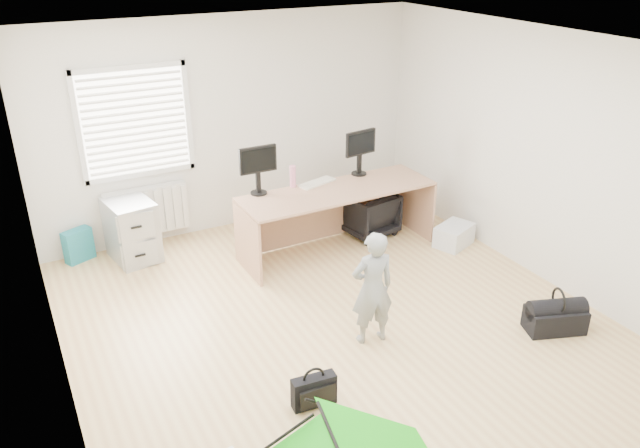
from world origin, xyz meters
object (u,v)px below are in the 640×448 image
person (372,288)px  storage_crate (454,235)px  laptop_bag (314,391)px  desk (337,221)px  office_chair (369,213)px  monitor_left (258,177)px  monitor_right (359,158)px  filing_cabinet (132,230)px  duffel_bag (555,320)px  thermos (293,176)px

person → storage_crate: (1.98, 1.21, -0.44)m
person → laptop_bag: bearing=39.4°
desk → office_chair: desk is taller
monitor_left → monitor_right: size_ratio=1.01×
monitor_left → office_chair: bearing=-3.4°
storage_crate → person: bearing=-148.6°
filing_cabinet → duffel_bag: (3.29, -3.44, -0.25)m
desk → person: person is taller
desk → duffel_bag: 2.70m
desk → filing_cabinet: (-2.24, 0.97, -0.03)m
office_chair → duffel_bag: (0.46, -2.70, -0.16)m
storage_crate → thermos: bearing=153.4°
storage_crate → duffel_bag: (-0.30, -1.92, -0.01)m
desk → monitor_right: (0.49, 0.33, 0.61)m
monitor_left → thermos: 0.45m
monitor_left → person: (0.25, -2.09, -0.44)m
thermos → office_chair: 1.21m
thermos → office_chair: bearing=-6.2°
person → desk: bearing=-101.7°
filing_cabinet → duffel_bag: 4.77m
desk → monitor_right: 0.85m
desk → laptop_bag: (-1.52, -2.32, -0.26)m
monitor_right → office_chair: (0.10, -0.10, -0.73)m
laptop_bag → duffel_bag: size_ratio=0.66×
desk → filing_cabinet: 2.44m
filing_cabinet → person: size_ratio=0.65×
person → filing_cabinet: bearing=-51.7°
monitor_left → laptop_bag: monitor_left is taller
thermos → office_chair: (1.01, -0.11, -0.65)m
thermos → person: (-0.20, -2.10, -0.36)m
monitor_left → person: monitor_left is taller
desk → person: size_ratio=2.06×
monitor_right → thermos: size_ratio=1.66×
desk → duffel_bag: (1.05, -2.47, -0.28)m
desk → thermos: (-0.42, 0.34, 0.53)m
thermos → laptop_bag: (-1.10, -2.65, -0.79)m
laptop_bag → thermos: bearing=73.1°
office_chair → laptop_bag: bearing=41.0°
filing_cabinet → thermos: 2.00m
desk → laptop_bag: size_ratio=6.33×
filing_cabinet → duffel_bag: size_ratio=1.32×
monitor_left → storage_crate: 2.55m
filing_cabinet → laptop_bag: (0.72, -3.28, -0.23)m
laptop_bag → person: bearing=37.2°
person → duffel_bag: bearing=164.6°
thermos → duffel_bag: bearing=-62.3°
filing_cabinet → person: person is taller
storage_crate → duffel_bag: 1.94m
filing_cabinet → office_chair: bearing=-24.0°
monitor_right → laptop_bag: (-2.01, -2.64, -0.87)m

